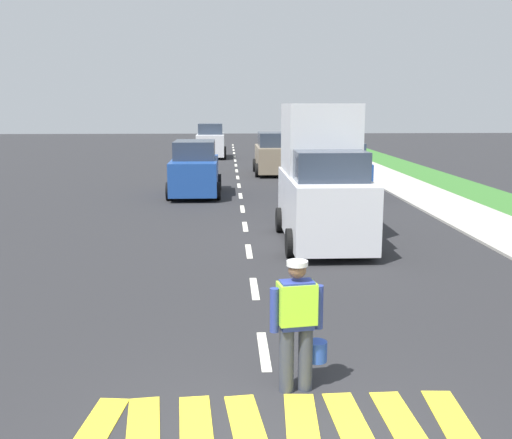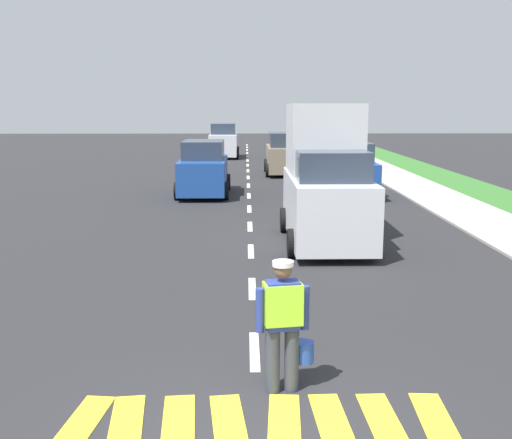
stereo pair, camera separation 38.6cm
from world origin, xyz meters
The scene contains 9 objects.
ground_plane centered at (0.00, 21.00, 0.00)m, with size 96.00×96.00×0.00m, color #28282B.
crosswalk_stripes centered at (0.00, 0.40, 0.01)m, with size 4.53×1.93×0.01m.
lane_center_line centered at (0.00, 25.20, 0.00)m, with size 0.14×46.40×0.01m.
road_worker centered at (0.35, 1.49, 0.93)m, with size 0.74×0.45×1.67m.
delivery_truck centered at (1.93, 9.75, 1.61)m, with size 2.16×4.60×3.54m.
car_outgoing_far centered at (1.91, 25.12, 0.99)m, with size 2.08×4.05×2.12m.
car_parked_far centered at (3.94, 17.85, 0.96)m, with size 1.88×4.22×2.08m.
car_oncoming_second centered at (-1.77, 18.07, 0.99)m, with size 2.02×4.17×2.12m.
car_oncoming_third centered at (-1.60, 34.88, 1.06)m, with size 2.05×3.88×2.28m.
Camera 1 is at (-0.51, -5.44, 3.51)m, focal length 42.07 mm.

